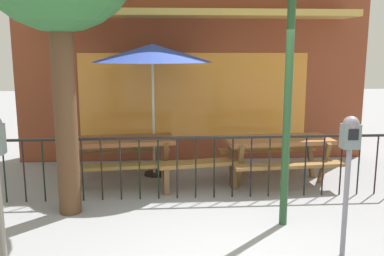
{
  "coord_description": "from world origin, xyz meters",
  "views": [
    {
      "loc": [
        -0.61,
        -4.11,
        2.25
      ],
      "look_at": [
        -0.17,
        2.48,
        1.03
      ],
      "focal_mm": 39.33,
      "sensor_mm": 36.0,
      "label": 1
    }
  ],
  "objects_px": {
    "picnic_table_right": "(277,147)",
    "patio_bench": "(201,169)",
    "patio_umbrella": "(152,54)",
    "parking_meter_far": "(349,149)",
    "picnic_table_left": "(121,148)",
    "street_lamp": "(290,37)"
  },
  "relations": [
    {
      "from": "patio_umbrella",
      "to": "street_lamp",
      "type": "height_order",
      "value": "street_lamp"
    },
    {
      "from": "picnic_table_left",
      "to": "patio_bench",
      "type": "bearing_deg",
      "value": -19.95
    },
    {
      "from": "parking_meter_far",
      "to": "picnic_table_left",
      "type": "bearing_deg",
      "value": 133.76
    },
    {
      "from": "patio_bench",
      "to": "street_lamp",
      "type": "relative_size",
      "value": 0.39
    },
    {
      "from": "parking_meter_far",
      "to": "picnic_table_right",
      "type": "bearing_deg",
      "value": 90.59
    },
    {
      "from": "patio_umbrella",
      "to": "parking_meter_far",
      "type": "height_order",
      "value": "patio_umbrella"
    },
    {
      "from": "picnic_table_left",
      "to": "patio_bench",
      "type": "relative_size",
      "value": 1.35
    },
    {
      "from": "picnic_table_left",
      "to": "patio_bench",
      "type": "height_order",
      "value": "picnic_table_left"
    },
    {
      "from": "patio_umbrella",
      "to": "street_lamp",
      "type": "xyz_separation_m",
      "value": [
        1.73,
        -2.33,
        0.22
      ]
    },
    {
      "from": "patio_umbrella",
      "to": "parking_meter_far",
      "type": "xyz_separation_m",
      "value": [
        2.15,
        -3.23,
        -0.98
      ]
    },
    {
      "from": "picnic_table_left",
      "to": "parking_meter_far",
      "type": "distance_m",
      "value": 3.96
    },
    {
      "from": "street_lamp",
      "to": "patio_bench",
      "type": "bearing_deg",
      "value": 123.59
    },
    {
      "from": "picnic_table_right",
      "to": "patio_bench",
      "type": "bearing_deg",
      "value": -165.34
    },
    {
      "from": "picnic_table_right",
      "to": "patio_umbrella",
      "type": "relative_size",
      "value": 0.81
    },
    {
      "from": "picnic_table_left",
      "to": "patio_umbrella",
      "type": "xyz_separation_m",
      "value": [
        0.56,
        0.4,
        1.58
      ]
    },
    {
      "from": "patio_bench",
      "to": "parking_meter_far",
      "type": "bearing_deg",
      "value": -59.54
    },
    {
      "from": "patio_umbrella",
      "to": "parking_meter_far",
      "type": "bearing_deg",
      "value": -56.32
    },
    {
      "from": "picnic_table_left",
      "to": "street_lamp",
      "type": "height_order",
      "value": "street_lamp"
    },
    {
      "from": "patio_umbrella",
      "to": "parking_meter_far",
      "type": "distance_m",
      "value": 4.0
    },
    {
      "from": "picnic_table_left",
      "to": "parking_meter_far",
      "type": "bearing_deg",
      "value": -46.24
    },
    {
      "from": "picnic_table_left",
      "to": "picnic_table_right",
      "type": "height_order",
      "value": "same"
    },
    {
      "from": "picnic_table_right",
      "to": "parking_meter_far",
      "type": "relative_size",
      "value": 1.21
    }
  ]
}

